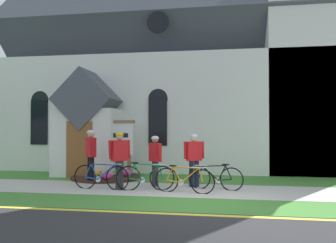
{
  "coord_description": "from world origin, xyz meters",
  "views": [
    {
      "loc": [
        0.46,
        -8.53,
        1.84
      ],
      "look_at": [
        -1.47,
        3.52,
        2.09
      ],
      "focal_mm": 36.93,
      "sensor_mm": 36.0,
      "label": 1
    }
  ],
  "objects_px": {
    "church_sign": "(109,140)",
    "roadside_conifer": "(315,74)",
    "bicycle_silver": "(215,177)",
    "cyclist_in_orange_jersey": "(155,157)",
    "cyclist_in_yellow_jersey": "(194,156)",
    "bicycle_red": "(101,177)",
    "bicycle_yellow": "(145,177)",
    "bicycle_white": "(184,180)",
    "cyclist_in_blue_jersey": "(91,151)",
    "cyclist_in_white_jersey": "(119,155)"
  },
  "relations": [
    {
      "from": "bicycle_white",
      "to": "roadside_conifer",
      "type": "relative_size",
      "value": 0.27
    },
    {
      "from": "bicycle_red",
      "to": "bicycle_white",
      "type": "xyz_separation_m",
      "value": [
        2.54,
        -0.15,
        -0.01
      ]
    },
    {
      "from": "roadside_conifer",
      "to": "cyclist_in_blue_jersey",
      "type": "bearing_deg",
      "value": -143.88
    },
    {
      "from": "bicycle_silver",
      "to": "roadside_conifer",
      "type": "height_order",
      "value": "roadside_conifer"
    },
    {
      "from": "bicycle_red",
      "to": "bicycle_yellow",
      "type": "distance_m",
      "value": 1.35
    },
    {
      "from": "cyclist_in_blue_jersey",
      "to": "cyclist_in_yellow_jersey",
      "type": "distance_m",
      "value": 3.51
    },
    {
      "from": "bicycle_red",
      "to": "cyclist_in_white_jersey",
      "type": "bearing_deg",
      "value": 13.2
    },
    {
      "from": "bicycle_white",
      "to": "cyclist_in_orange_jersey",
      "type": "distance_m",
      "value": 1.5
    },
    {
      "from": "bicycle_red",
      "to": "bicycle_yellow",
      "type": "bearing_deg",
      "value": 3.51
    },
    {
      "from": "church_sign",
      "to": "bicycle_silver",
      "type": "height_order",
      "value": "church_sign"
    },
    {
      "from": "church_sign",
      "to": "roadside_conifer",
      "type": "relative_size",
      "value": 0.33
    },
    {
      "from": "church_sign",
      "to": "bicycle_yellow",
      "type": "bearing_deg",
      "value": -51.47
    },
    {
      "from": "church_sign",
      "to": "bicycle_yellow",
      "type": "distance_m",
      "value": 3.27
    },
    {
      "from": "church_sign",
      "to": "bicycle_red",
      "type": "xyz_separation_m",
      "value": [
        0.58,
        -2.51,
        -1.03
      ]
    },
    {
      "from": "church_sign",
      "to": "bicycle_silver",
      "type": "xyz_separation_m",
      "value": [
        4.0,
        -2.0,
        -1.05
      ]
    },
    {
      "from": "bicycle_yellow",
      "to": "bicycle_white",
      "type": "height_order",
      "value": "bicycle_yellow"
    },
    {
      "from": "bicycle_yellow",
      "to": "cyclist_in_orange_jersey",
      "type": "distance_m",
      "value": 0.91
    },
    {
      "from": "bicycle_white",
      "to": "cyclist_in_orange_jersey",
      "type": "xyz_separation_m",
      "value": [
        -1.03,
        0.94,
        0.56
      ]
    },
    {
      "from": "bicycle_silver",
      "to": "roadside_conifer",
      "type": "relative_size",
      "value": 0.26
    },
    {
      "from": "bicycle_white",
      "to": "cyclist_in_blue_jersey",
      "type": "relative_size",
      "value": 0.98
    },
    {
      "from": "bicycle_silver",
      "to": "cyclist_in_blue_jersey",
      "type": "relative_size",
      "value": 0.93
    },
    {
      "from": "cyclist_in_blue_jersey",
      "to": "cyclist_in_yellow_jersey",
      "type": "relative_size",
      "value": 1.07
    },
    {
      "from": "bicycle_yellow",
      "to": "roadside_conifer",
      "type": "xyz_separation_m",
      "value": [
        6.71,
        7.45,
        4.08
      ]
    },
    {
      "from": "bicycle_yellow",
      "to": "cyclist_in_white_jersey",
      "type": "distance_m",
      "value": 1.03
    },
    {
      "from": "cyclist_in_orange_jersey",
      "to": "cyclist_in_yellow_jersey",
      "type": "bearing_deg",
      "value": 5.32
    },
    {
      "from": "church_sign",
      "to": "cyclist_in_orange_jersey",
      "type": "relative_size",
      "value": 1.34
    },
    {
      "from": "bicycle_red",
      "to": "cyclist_in_yellow_jersey",
      "type": "bearing_deg",
      "value": 18.22
    },
    {
      "from": "bicycle_yellow",
      "to": "cyclist_in_orange_jersey",
      "type": "xyz_separation_m",
      "value": [
        0.17,
        0.71,
        0.54
      ]
    },
    {
      "from": "bicycle_white",
      "to": "cyclist_in_white_jersey",
      "type": "relative_size",
      "value": 1.01
    },
    {
      "from": "cyclist_in_orange_jersey",
      "to": "cyclist_in_yellow_jersey",
      "type": "relative_size",
      "value": 0.96
    },
    {
      "from": "church_sign",
      "to": "bicycle_yellow",
      "type": "relative_size",
      "value": 1.26
    },
    {
      "from": "cyclist_in_yellow_jersey",
      "to": "cyclist_in_white_jersey",
      "type": "bearing_deg",
      "value": -160.59
    },
    {
      "from": "bicycle_silver",
      "to": "cyclist_in_orange_jersey",
      "type": "xyz_separation_m",
      "value": [
        -1.9,
        0.28,
        0.56
      ]
    },
    {
      "from": "bicycle_red",
      "to": "bicycle_silver",
      "type": "bearing_deg",
      "value": 8.43
    },
    {
      "from": "bicycle_silver",
      "to": "bicycle_red",
      "type": "bearing_deg",
      "value": -171.57
    },
    {
      "from": "bicycle_yellow",
      "to": "cyclist_in_blue_jersey",
      "type": "bearing_deg",
      "value": 154.22
    },
    {
      "from": "roadside_conifer",
      "to": "church_sign",
      "type": "bearing_deg",
      "value": -149.83
    },
    {
      "from": "bicycle_silver",
      "to": "cyclist_in_orange_jersey",
      "type": "relative_size",
      "value": 1.04
    },
    {
      "from": "church_sign",
      "to": "bicycle_white",
      "type": "distance_m",
      "value": 4.24
    },
    {
      "from": "bicycle_red",
      "to": "bicycle_white",
      "type": "relative_size",
      "value": 1.03
    },
    {
      "from": "bicycle_red",
      "to": "bicycle_yellow",
      "type": "xyz_separation_m",
      "value": [
        1.35,
        0.08,
        0.0
      ]
    },
    {
      "from": "church_sign",
      "to": "cyclist_in_yellow_jersey",
      "type": "relative_size",
      "value": 1.29
    },
    {
      "from": "church_sign",
      "to": "bicycle_white",
      "type": "height_order",
      "value": "church_sign"
    },
    {
      "from": "church_sign",
      "to": "cyclist_in_white_jersey",
      "type": "distance_m",
      "value": 2.66
    },
    {
      "from": "church_sign",
      "to": "cyclist_in_yellow_jersey",
      "type": "distance_m",
      "value": 3.72
    },
    {
      "from": "bicycle_silver",
      "to": "roadside_conifer",
      "type": "distance_m",
      "value": 9.37
    },
    {
      "from": "cyclist_in_yellow_jersey",
      "to": "roadside_conifer",
      "type": "relative_size",
      "value": 0.26
    },
    {
      "from": "bicycle_yellow",
      "to": "cyclist_in_white_jersey",
      "type": "bearing_deg",
      "value": 176.83
    },
    {
      "from": "cyclist_in_orange_jersey",
      "to": "cyclist_in_yellow_jersey",
      "type": "height_order",
      "value": "cyclist_in_yellow_jersey"
    },
    {
      "from": "church_sign",
      "to": "bicycle_silver",
      "type": "relative_size",
      "value": 1.29
    }
  ]
}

